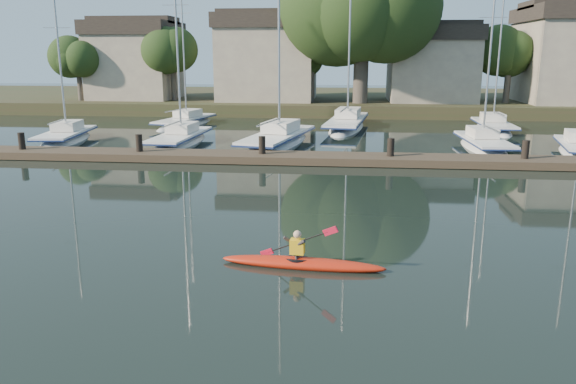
# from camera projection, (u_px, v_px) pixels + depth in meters

# --- Properties ---
(ground) EXTENTS (160.00, 160.00, 0.00)m
(ground) POSITION_uv_depth(u_px,v_px,m) (301.00, 278.00, 12.83)
(ground) COLOR black
(ground) RESTS_ON ground
(kayak) EXTENTS (4.03, 1.01, 1.28)m
(kayak) POSITION_uv_depth(u_px,v_px,m) (302.00, 261.00, 13.46)
(kayak) COLOR #B10D0E
(kayak) RESTS_ON ground
(dock) EXTENTS (34.00, 2.00, 1.80)m
(dock) POSITION_uv_depth(u_px,v_px,m) (325.00, 158.00, 26.30)
(dock) COLOR #4C392B
(dock) RESTS_ON ground
(sailboat_0) EXTENTS (2.84, 7.23, 11.17)m
(sailboat_0) POSITION_uv_depth(u_px,v_px,m) (67.00, 144.00, 32.82)
(sailboat_0) COLOR silver
(sailboat_0) RESTS_ON ground
(sailboat_1) EXTENTS (2.33, 8.04, 13.01)m
(sailboat_1) POSITION_uv_depth(u_px,v_px,m) (181.00, 147.00, 31.92)
(sailboat_1) COLOR silver
(sailboat_1) RESTS_ON ground
(sailboat_2) EXTENTS (4.11, 9.88, 15.94)m
(sailboat_2) POSITION_uv_depth(u_px,v_px,m) (278.00, 148.00, 31.49)
(sailboat_2) COLOR silver
(sailboat_2) RESTS_ON ground
(sailboat_3) EXTENTS (2.26, 7.39, 11.79)m
(sailboat_3) POSITION_uv_depth(u_px,v_px,m) (483.00, 152.00, 30.24)
(sailboat_3) COLOR silver
(sailboat_3) RESTS_ON ground
(sailboat_5) EXTENTS (3.45, 8.16, 13.16)m
(sailboat_5) POSITION_uv_depth(u_px,v_px,m) (185.00, 128.00, 40.00)
(sailboat_5) COLOR silver
(sailboat_5) RESTS_ON ground
(sailboat_6) EXTENTS (3.44, 10.83, 16.92)m
(sailboat_6) POSITION_uv_depth(u_px,v_px,m) (347.00, 131.00, 38.63)
(sailboat_6) COLOR silver
(sailboat_6) RESTS_ON ground
(sailboat_7) EXTENTS (2.06, 7.38, 11.85)m
(sailboat_7) POSITION_uv_depth(u_px,v_px,m) (493.00, 133.00, 37.32)
(sailboat_7) COLOR silver
(sailboat_7) RESTS_ON ground
(shore) EXTENTS (90.00, 25.25, 12.75)m
(shore) POSITION_uv_depth(u_px,v_px,m) (355.00, 73.00, 50.78)
(shore) COLOR #2C371B
(shore) RESTS_ON ground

